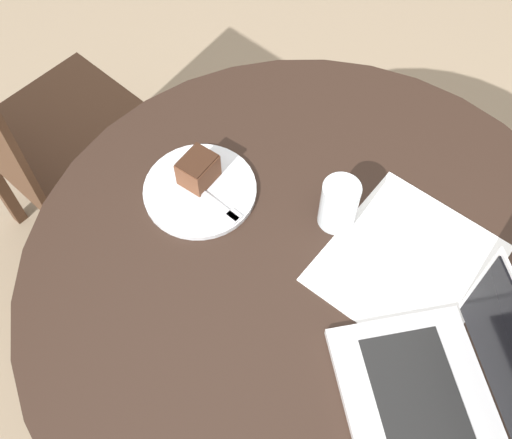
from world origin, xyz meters
name	(u,v)px	position (x,y,z in m)	size (l,w,h in m)	color
ground_plane	(295,384)	(0.00, 0.00, 0.00)	(12.00, 12.00, 0.00)	gray
dining_table	(310,304)	(0.00, 0.00, 0.57)	(1.13, 1.13, 0.72)	black
chair	(39,135)	(0.46, 0.73, 0.49)	(0.59, 0.59, 0.96)	#472D1E
paper_document	(407,263)	(0.03, -0.17, 0.72)	(0.42, 0.41, 0.00)	white
plate	(200,190)	(0.16, 0.24, 0.72)	(0.23, 0.23, 0.01)	silver
cake_slice	(198,169)	(0.19, 0.25, 0.76)	(0.09, 0.09, 0.06)	brown
fork	(213,201)	(0.13, 0.21, 0.73)	(0.12, 0.15, 0.00)	silver
water_glass	(339,204)	(0.12, -0.03, 0.77)	(0.07, 0.07, 0.11)	silver
laptop	(446,406)	(-0.24, -0.21, 0.76)	(0.39, 0.33, 0.23)	silver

